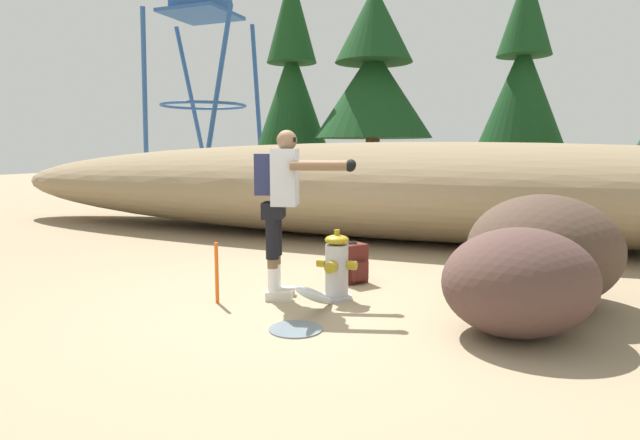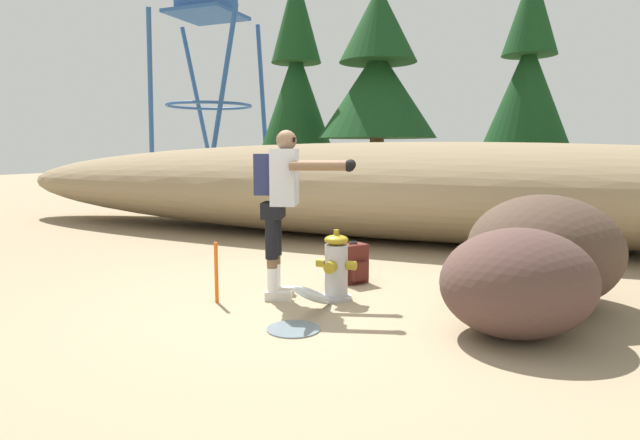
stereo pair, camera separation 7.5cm
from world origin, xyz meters
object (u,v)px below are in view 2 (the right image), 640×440
utility_worker (283,193)px  spare_backpack (353,264)px  fire_hydrant (336,268)px  survey_stake (216,273)px  boulder_large (543,251)px  boulder_mid (518,283)px

utility_worker → spare_backpack: bearing=45.3°
fire_hydrant → survey_stake: size_ratio=1.17×
fire_hydrant → boulder_large: (1.90, 0.58, 0.21)m
utility_worker → fire_hydrant: bearing=-0.5°
boulder_large → boulder_mid: bearing=-100.1°
utility_worker → spare_backpack: size_ratio=3.57×
utility_worker → survey_stake: utility_worker is taller
fire_hydrant → spare_backpack: fire_hydrant is taller
fire_hydrant → survey_stake: bearing=-151.9°
utility_worker → boulder_large: bearing=-0.6°
spare_backpack → fire_hydrant: bearing=-50.4°
boulder_large → survey_stake: size_ratio=2.48×
utility_worker → boulder_mid: 2.32m
boulder_large → boulder_mid: (-0.18, -1.00, -0.10)m
boulder_large → survey_stake: boulder_large is taller
utility_worker → boulder_mid: utility_worker is taller
utility_worker → boulder_large: (2.40, 0.73, -0.53)m
spare_backpack → boulder_large: size_ratio=0.32×
spare_backpack → survey_stake: bearing=-93.2°
fire_hydrant → boulder_mid: size_ratio=0.55×
boulder_mid → survey_stake: size_ratio=2.15×
utility_worker → survey_stake: bearing=-160.6°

